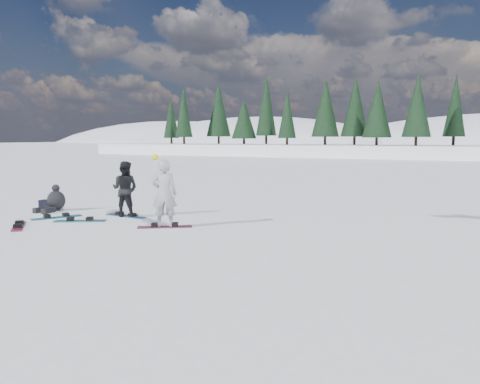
# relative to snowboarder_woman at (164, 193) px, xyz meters

# --- Properties ---
(ground) EXTENTS (420.00, 420.00, 0.00)m
(ground) POSITION_rel_snowboarder_woman_xyz_m (-0.34, -1.56, -0.96)
(ground) COLOR white
(ground) RESTS_ON ground
(alpine_backdrop) EXTENTS (412.50, 227.00, 53.20)m
(alpine_backdrop) POSITION_rel_snowboarder_woman_xyz_m (-12.06, 187.62, -14.93)
(alpine_backdrop) COLOR white
(alpine_backdrop) RESTS_ON ground
(snowboarder_woman) EXTENTS (0.82, 0.72, 2.04)m
(snowboarder_woman) POSITION_rel_snowboarder_woman_xyz_m (0.00, 0.00, 0.00)
(snowboarder_woman) COLOR #AAA9AE
(snowboarder_woman) RESTS_ON ground
(snowboarder_man) EXTENTS (0.98, 0.84, 1.75)m
(snowboarder_man) POSITION_rel_snowboarder_woman_xyz_m (-2.18, 0.97, -0.08)
(snowboarder_man) COLOR black
(snowboarder_man) RESTS_ON ground
(seated_rider) EXTENTS (0.68, 1.09, 0.90)m
(seated_rider) POSITION_rel_snowboarder_woman_xyz_m (-5.09, 0.83, -0.61)
(seated_rider) COLOR black
(seated_rider) RESTS_ON ground
(gear_bag) EXTENTS (0.48, 0.35, 0.30)m
(gear_bag) POSITION_rel_snowboarder_woman_xyz_m (-5.79, 1.09, -0.81)
(gear_bag) COLOR black
(gear_bag) RESTS_ON ground
(snowboard_woman) EXTENTS (1.42, 1.04, 0.03)m
(snowboard_woman) POSITION_rel_snowboarder_woman_xyz_m (0.00, 0.00, -0.94)
(snowboard_woman) COLOR maroon
(snowboard_woman) RESTS_ON ground
(snowboard_man) EXTENTS (1.52, 0.44, 0.03)m
(snowboard_man) POSITION_rel_snowboarder_woman_xyz_m (-2.18, 0.97, -0.94)
(snowboard_man) COLOR #1B5095
(snowboard_man) RESTS_ON ground
(snowboard_loose_b) EXTENTS (1.28, 1.23, 0.03)m
(snowboard_loose_b) POSITION_rel_snowboarder_woman_xyz_m (-3.72, -1.72, -0.94)
(snowboard_loose_b) COLOR maroon
(snowboard_loose_b) RESTS_ON ground
(snowboard_loose_a) EXTENTS (0.97, 1.45, 0.03)m
(snowboard_loose_a) POSITION_rel_snowboarder_woman_xyz_m (-3.93, -0.19, -0.94)
(snowboard_loose_a) COLOR teal
(snowboard_loose_a) RESTS_ON ground
(snowboard_loose_c) EXTENTS (1.44, 0.99, 0.03)m
(snowboard_loose_c) POSITION_rel_snowboarder_woman_xyz_m (-2.81, -0.33, -0.94)
(snowboard_loose_c) COLOR teal
(snowboard_loose_c) RESTS_ON ground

